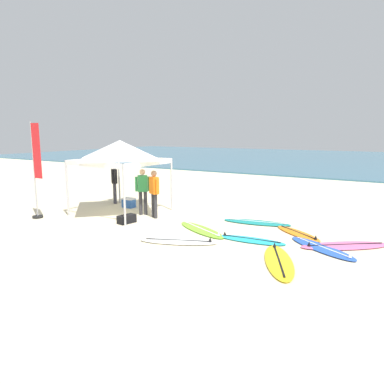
# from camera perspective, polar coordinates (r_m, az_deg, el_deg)

# --- Properties ---
(ground_plane) EXTENTS (80.00, 80.00, 0.00)m
(ground_plane) POSITION_cam_1_polar(r_m,az_deg,el_deg) (11.46, -0.60, -5.49)
(ground_plane) COLOR beige
(sea) EXTENTS (80.00, 36.00, 0.10)m
(sea) POSITION_cam_1_polar(r_m,az_deg,el_deg) (41.99, 22.91, 5.02)
(sea) COLOR #386B84
(sea) RESTS_ON ground
(canopy_tent) EXTENTS (2.85, 2.85, 2.75)m
(canopy_tent) POSITION_cam_1_polar(r_m,az_deg,el_deg) (13.11, -11.84, 6.82)
(canopy_tent) COLOR #B7B7BC
(canopy_tent) RESTS_ON ground
(surfboard_blue) EXTENTS (2.10, 1.66, 0.19)m
(surfboard_blue) POSITION_cam_1_polar(r_m,az_deg,el_deg) (9.77, 20.73, -8.67)
(surfboard_blue) COLOR blue
(surfboard_blue) RESTS_ON ground
(surfboard_teal) EXTENTS (2.33, 1.00, 0.19)m
(surfboard_teal) POSITION_cam_1_polar(r_m,az_deg,el_deg) (11.86, 10.72, -4.96)
(surfboard_teal) COLOR #19847F
(surfboard_teal) RESTS_ON ground
(surfboard_orange) EXTENTS (1.76, 1.46, 0.19)m
(surfboard_orange) POSITION_cam_1_polar(r_m,az_deg,el_deg) (10.90, 17.16, -6.55)
(surfboard_orange) COLOR orange
(surfboard_orange) RESTS_ON ground
(surfboard_cyan) EXTENTS (1.98, 0.69, 0.19)m
(surfboard_cyan) POSITION_cam_1_polar(r_m,az_deg,el_deg) (9.96, 9.72, -7.81)
(surfboard_cyan) COLOR #23B2CC
(surfboard_cyan) RESTS_ON ground
(surfboard_lime) EXTENTS (2.24, 1.53, 0.19)m
(surfboard_lime) POSITION_cam_1_polar(r_m,az_deg,el_deg) (10.81, 1.57, -6.24)
(surfboard_lime) COLOR #7AD12D
(surfboard_lime) RESTS_ON ground
(surfboard_white) EXTENTS (2.23, 1.38, 0.19)m
(surfboard_white) POSITION_cam_1_polar(r_m,az_deg,el_deg) (9.70, -2.22, -8.14)
(surfboard_white) COLOR white
(surfboard_white) RESTS_ON ground
(surfboard_yellow) EXTENTS (1.51, 2.40, 0.19)m
(surfboard_yellow) POSITION_cam_1_polar(r_m,az_deg,el_deg) (8.52, 14.19, -11.06)
(surfboard_yellow) COLOR yellow
(surfboard_yellow) RESTS_ON ground
(surfboard_pink) EXTENTS (2.39, 2.04, 0.19)m
(surfboard_pink) POSITION_cam_1_polar(r_m,az_deg,el_deg) (10.21, 24.01, -8.10)
(surfboard_pink) COLOR pink
(surfboard_pink) RESTS_ON ground
(person_orange) EXTENTS (0.50, 0.36, 1.71)m
(person_orange) POSITION_cam_1_polar(r_m,az_deg,el_deg) (12.29, -6.30, 0.22)
(person_orange) COLOR #2D2D33
(person_orange) RESTS_ON ground
(person_black) EXTENTS (0.44, 0.40, 1.71)m
(person_black) POSITION_cam_1_polar(r_m,az_deg,el_deg) (15.14, -12.75, 1.86)
(person_black) COLOR #383842
(person_black) RESTS_ON ground
(person_green) EXTENTS (0.45, 0.40, 1.71)m
(person_green) POSITION_cam_1_polar(r_m,az_deg,el_deg) (12.80, -8.16, 0.57)
(person_green) COLOR #2D2D33
(person_green) RESTS_ON ground
(banner_flag) EXTENTS (0.60, 0.36, 3.40)m
(banner_flag) POSITION_cam_1_polar(r_m,az_deg,el_deg) (13.23, -24.37, 2.65)
(banner_flag) COLOR #99999E
(banner_flag) RESTS_ON ground
(gear_bag_near_tent) EXTENTS (0.43, 0.65, 0.28)m
(gear_bag_near_tent) POSITION_cam_1_polar(r_m,az_deg,el_deg) (11.88, -10.77, -4.42)
(gear_bag_near_tent) COLOR black
(gear_bag_near_tent) RESTS_ON ground
(cooler_box) EXTENTS (0.50, 0.36, 0.39)m
(cooler_box) POSITION_cam_1_polar(r_m,az_deg,el_deg) (14.30, -10.44, -1.75)
(cooler_box) COLOR #2D60B7
(cooler_box) RESTS_ON ground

